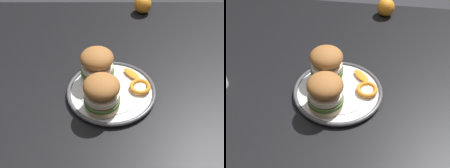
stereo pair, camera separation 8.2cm
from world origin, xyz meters
The scene contains 7 objects.
dining_table centered at (0.00, 0.00, 0.62)m, with size 1.36×1.09×0.70m.
dinner_plate centered at (0.02, -0.01, 0.71)m, with size 0.26×0.26×0.02m.
sandwich_half_left centered at (-0.01, -0.07, 0.77)m, with size 0.11×0.11×0.10m.
sandwich_half_right centered at (-0.02, 0.04, 0.77)m, with size 0.10×0.10×0.10m.
orange_peel_curled centered at (0.10, -0.01, 0.73)m, with size 0.08×0.08×0.01m.
orange_peel_strip_long centered at (0.08, 0.05, 0.72)m, with size 0.06×0.07×0.01m.
whole_orange centered at (0.15, 0.46, 0.74)m, with size 0.07×0.07×0.07m, color orange.
Camera 1 is at (0.02, -0.61, 1.32)m, focal length 46.19 mm.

